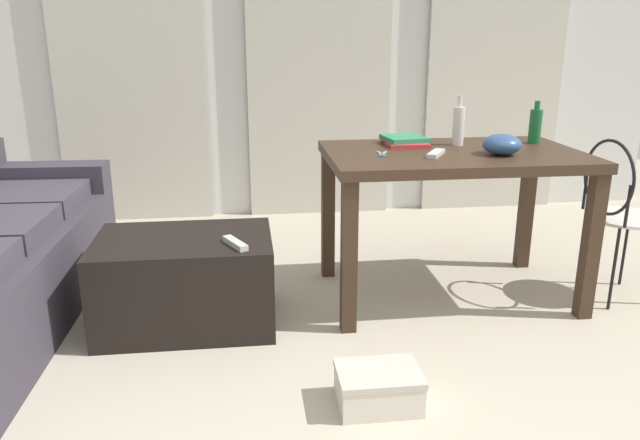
% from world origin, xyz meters
% --- Properties ---
extents(ground_plane, '(7.55, 7.55, 0.00)m').
position_xyz_m(ground_plane, '(0.00, 1.17, 0.00)').
color(ground_plane, '#B2A893').
extents(wall_back, '(5.30, 0.10, 2.45)m').
position_xyz_m(wall_back, '(0.00, 3.15, 1.22)').
color(wall_back, silver).
rests_on(wall_back, ground).
extents(curtains, '(3.77, 0.03, 2.04)m').
position_xyz_m(curtains, '(0.00, 3.06, 1.02)').
color(curtains, beige).
rests_on(curtains, ground).
extents(coffee_table, '(0.82, 0.56, 0.43)m').
position_xyz_m(coffee_table, '(-0.87, 1.24, 0.22)').
color(coffee_table, black).
rests_on(coffee_table, ground).
extents(craft_table, '(1.28, 0.80, 0.78)m').
position_xyz_m(craft_table, '(0.48, 1.42, 0.67)').
color(craft_table, '#382619').
rests_on(craft_table, ground).
extents(wire_chair, '(0.39, 0.40, 0.85)m').
position_xyz_m(wire_chair, '(1.30, 1.27, 0.52)').
color(wire_chair, silver).
rests_on(wire_chair, ground).
extents(bottle_near, '(0.07, 0.07, 0.23)m').
position_xyz_m(bottle_near, '(0.98, 1.58, 0.88)').
color(bottle_near, '#195B2D').
rests_on(bottle_near, craft_table).
extents(bottle_far, '(0.06, 0.06, 0.26)m').
position_xyz_m(bottle_far, '(0.55, 1.58, 0.88)').
color(bottle_far, beige).
rests_on(bottle_far, craft_table).
extents(bowl, '(0.19, 0.19, 0.10)m').
position_xyz_m(bowl, '(0.67, 1.30, 0.83)').
color(bowl, '#2D4C7A').
rests_on(bowl, craft_table).
extents(book_stack, '(0.24, 0.26, 0.04)m').
position_xyz_m(book_stack, '(0.28, 1.63, 0.80)').
color(book_stack, red).
rests_on(book_stack, craft_table).
extents(tv_remote_on_table, '(0.14, 0.18, 0.02)m').
position_xyz_m(tv_remote_on_table, '(0.35, 1.31, 0.79)').
color(tv_remote_on_table, '#B7B7B2').
rests_on(tv_remote_on_table, craft_table).
extents(scissors, '(0.07, 0.13, 0.00)m').
position_xyz_m(scissors, '(0.10, 1.36, 0.78)').
color(scissors, '#9EA0A5').
rests_on(scissors, craft_table).
extents(tv_remote_primary, '(0.12, 0.18, 0.03)m').
position_xyz_m(tv_remote_primary, '(-0.63, 1.10, 0.45)').
color(tv_remote_primary, '#B7B7B2').
rests_on(tv_remote_primary, coffee_table).
extents(shoebox, '(0.31, 0.23, 0.15)m').
position_xyz_m(shoebox, '(-0.10, 0.45, 0.07)').
color(shoebox, beige).
rests_on(shoebox, ground).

